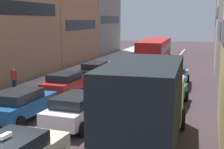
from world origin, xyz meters
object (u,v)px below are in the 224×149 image
Objects in this scene: sedan_centre_lane_second at (77,108)px; bus_mid_queue_primary at (155,50)px; coupe_centre_lane_fourth at (135,72)px; pedestrian_near_kerb at (14,78)px; wagon_right_lane_far at (175,75)px; sedan_right_lane_behind_truck at (167,93)px; wagon_left_lane_second at (21,104)px; sedan_left_lane_fourth at (96,70)px; hatchback_centre_lane_third at (114,87)px; sedan_left_lane_third at (66,83)px; removalist_box_truck at (147,102)px.

bus_mid_queue_primary is at bearing 2.05° from sedan_centre_lane_second.
coupe_centre_lane_fourth is 9.60m from bus_mid_queue_primary.
pedestrian_near_kerb is at bearing 152.00° from bus_mid_queue_primary.
sedan_centre_lane_second is 1.01× the size of wagon_right_lane_far.
sedan_right_lane_behind_truck is at bearing -36.25° from sedan_centre_lane_second.
sedan_left_lane_fourth is at bearing 1.48° from wagon_left_lane_second.
pedestrian_near_kerb reaches higher than sedan_centre_lane_second.
hatchback_centre_lane_third and sedan_right_lane_behind_truck have the same top height.
wagon_left_lane_second is 5.68m from sedan_left_lane_third.
wagon_right_lane_far is at bearing -30.45° from wagon_left_lane_second.
coupe_centre_lane_fourth is at bearing 31.96° from sedan_right_lane_behind_truck.
sedan_centre_lane_second is 5.90m from sedan_right_lane_behind_truck.
hatchback_centre_lane_third is at bearing -31.18° from wagon_left_lane_second.
wagon_left_lane_second and sedan_left_lane_fourth have the same top height.
wagon_left_lane_second is at bearing -177.02° from sedan_left_lane_third.
coupe_centre_lane_fourth is (3.32, 11.21, 0.00)m from wagon_left_lane_second.
bus_mid_queue_primary is at bearing 6.50° from removalist_box_truck.
pedestrian_near_kerb reaches higher than sedan_left_lane_fourth.
sedan_left_lane_third is at bearing 85.64° from sedan_right_lane_behind_truck.
sedan_left_lane_fourth is 2.60× the size of pedestrian_near_kerb.
sedan_centre_lane_second is 20.70m from bus_mid_queue_primary.
hatchback_centre_lane_third is 1.00× the size of sedan_right_lane_behind_truck.
bus_mid_queue_primary reaches higher than wagon_right_lane_far.
coupe_centre_lane_fourth is at bearing 1.58° from sedan_centre_lane_second.
sedan_centre_lane_second and wagon_left_lane_second have the same top height.
sedan_centre_lane_second is at bearing 48.99° from pedestrian_near_kerb.
sedan_centre_lane_second and hatchback_centre_lane_third have the same top height.
wagon_left_lane_second is 21.05m from bus_mid_queue_primary.
sedan_centre_lane_second is 3.10m from wagon_left_lane_second.
sedan_right_lane_behind_truck is 16.49m from bus_mid_queue_primary.
coupe_centre_lane_fourth is at bearing 81.80° from wagon_right_lane_far.
wagon_right_lane_far is (-0.30, 12.98, -1.18)m from removalist_box_truck.
sedan_centre_lane_second is at bearing -87.44° from wagon_left_lane_second.
sedan_centre_lane_second is at bearing -178.83° from hatchback_centre_lane_third.
bus_mid_queue_primary reaches higher than sedan_right_lane_behind_truck.
sedan_centre_lane_second is 6.49m from sedan_left_lane_third.
wagon_left_lane_second is at bearing 179.69° from sedan_left_lane_fourth.
sedan_left_lane_fourth is at bearing 90.29° from coupe_centre_lane_fourth.
coupe_centre_lane_fourth and sedan_right_lane_behind_truck have the same top height.
wagon_right_lane_far is at bearing 112.10° from pedestrian_near_kerb.
sedan_left_lane_third is 0.41× the size of bus_mid_queue_primary.
sedan_left_lane_fourth and wagon_right_lane_far have the same top height.
sedan_left_lane_fourth is 7.06m from pedestrian_near_kerb.
hatchback_centre_lane_third is 5.88m from coupe_centre_lane_fourth.
sedan_centre_lane_second and sedan_right_lane_behind_truck have the same top height.
removalist_box_truck is 4.69× the size of pedestrian_near_kerb.
wagon_left_lane_second is 6.30m from hatchback_centre_lane_third.
sedan_centre_lane_second and wagon_right_lane_far have the same top height.
coupe_centre_lane_fourth is at bearing 4.36° from hatchback_centre_lane_third.
sedan_left_lane_third is (-3.54, 0.35, 0.00)m from hatchback_centre_lane_third.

